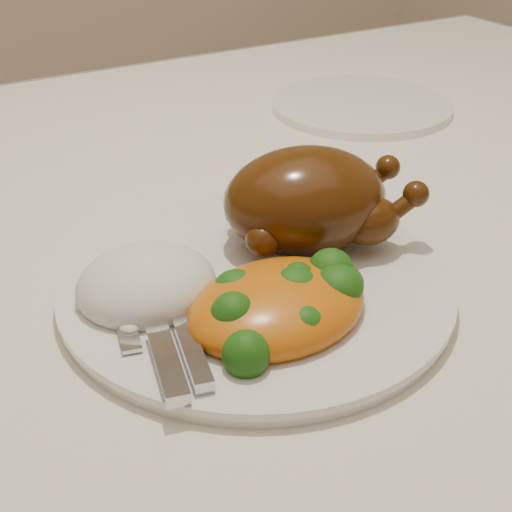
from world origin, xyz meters
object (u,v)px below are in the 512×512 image
dining_table (197,302)px  dinner_plate (256,285)px  roast_chicken (310,200)px  side_plate (361,105)px

dining_table → dinner_plate: (-0.02, -0.15, 0.11)m
roast_chicken → side_plate: bearing=61.3°
dinner_plate → side_plate: (0.34, 0.31, -0.00)m
dining_table → dinner_plate: bearing=-95.9°
side_plate → roast_chicken: roast_chicken is taller
side_plate → roast_chicken: bearing=-134.1°
side_plate → dinner_plate: bearing=-137.9°
dining_table → side_plate: bearing=26.2°
dining_table → roast_chicken: (0.05, -0.12, 0.16)m
dinner_plate → roast_chicken: (0.07, 0.02, 0.05)m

